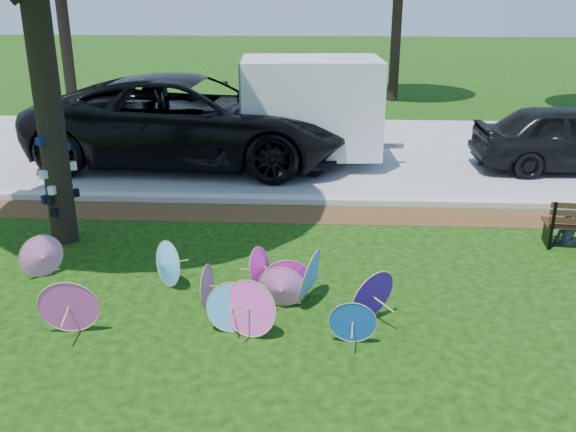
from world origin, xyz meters
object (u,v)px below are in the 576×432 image
(black_van, at_px, (192,120))
(dark_pickup, at_px, (573,138))
(parasol_pile, at_px, (234,287))
(person_left, at_px, (572,212))
(cargo_trailer, at_px, (311,107))

(black_van, height_order, dark_pickup, black_van)
(parasol_pile, bearing_deg, black_van, 105.11)
(person_left, bearing_deg, parasol_pile, -135.49)
(black_van, bearing_deg, cargo_trailer, -86.66)
(black_van, relative_size, person_left, 6.47)
(cargo_trailer, distance_m, person_left, 6.56)
(black_van, relative_size, cargo_trailer, 2.38)
(black_van, bearing_deg, parasol_pile, -161.82)
(cargo_trailer, bearing_deg, dark_pickup, -5.38)
(dark_pickup, relative_size, person_left, 3.86)
(cargo_trailer, bearing_deg, parasol_pile, -100.76)
(parasol_pile, distance_m, dark_pickup, 10.00)
(black_van, height_order, person_left, black_van)
(parasol_pile, distance_m, cargo_trailer, 7.47)
(person_left, bearing_deg, cargo_trailer, 151.68)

